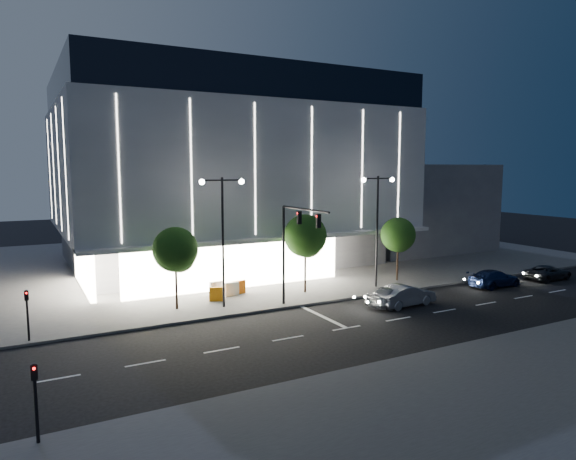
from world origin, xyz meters
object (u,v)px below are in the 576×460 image
at_px(car_lead, 395,295).
at_px(barrier_c, 239,287).
at_px(ped_signal_far, 27,310).
at_px(ped_signal_near, 35,395).
at_px(traffic_mast, 294,237).
at_px(car_fourth, 548,272).
at_px(street_lamp_east, 377,215).
at_px(barrier_b, 232,289).
at_px(car_third, 495,278).
at_px(tree_mid, 305,238).
at_px(tree_right, 398,237).
at_px(barrier_d, 217,288).
at_px(car_second, 405,295).
at_px(tree_left, 176,252).
at_px(barrier_a, 217,294).
at_px(street_lamp_west, 223,223).

distance_m(car_lead, barrier_c, 11.57).
relative_size(ped_signal_far, ped_signal_near, 1.00).
xyz_separation_m(traffic_mast, car_fourth, (24.20, -1.74, -4.40)).
xyz_separation_m(street_lamp_east, barrier_b, (-11.36, 2.67, -5.31)).
bearing_deg(traffic_mast, street_lamp_east, 16.48).
height_order(car_third, barrier_c, car_third).
xyz_separation_m(street_lamp_east, tree_mid, (-5.97, 1.02, -1.62)).
bearing_deg(barrier_c, car_third, -31.56).
height_order(street_lamp_east, car_lead, street_lamp_east).
distance_m(ped_signal_far, tree_right, 28.21).
distance_m(tree_mid, barrier_d, 7.67).
relative_size(car_third, barrier_b, 4.35).
bearing_deg(car_fourth, car_third, 86.78).
xyz_separation_m(ped_signal_near, car_second, (23.50, 8.26, -1.13)).
xyz_separation_m(tree_mid, barrier_b, (-5.38, 1.65, -3.68)).
relative_size(tree_right, barrier_d, 5.01).
bearing_deg(tree_left, barrier_b, 19.65).
bearing_deg(ped_signal_far, barrier_b, 17.00).
bearing_deg(car_second, barrier_c, 43.66).
xyz_separation_m(street_lamp_east, tree_right, (3.03, 1.02, -2.07)).
relative_size(street_lamp_east, tree_right, 1.63).
bearing_deg(car_lead, traffic_mast, 63.88).
distance_m(tree_right, barrier_a, 16.25).
distance_m(ped_signal_near, car_third, 35.14).
relative_size(tree_mid, barrier_d, 5.59).
distance_m(traffic_mast, ped_signal_far, 16.35).
distance_m(tree_left, barrier_c, 6.55).
distance_m(traffic_mast, car_third, 18.42).
bearing_deg(car_fourth, barrier_c, 73.63).
bearing_deg(barrier_c, ped_signal_far, -174.69).
relative_size(tree_left, car_second, 1.24).
bearing_deg(barrier_b, traffic_mast, -65.61).
bearing_deg(car_second, ped_signal_near, 104.57).
relative_size(barrier_a, barrier_b, 1.00).
bearing_deg(street_lamp_west, tree_right, 3.64).
relative_size(ped_signal_near, car_lead, 0.67).
xyz_separation_m(traffic_mast, barrier_c, (-1.69, 5.56, -4.38)).
relative_size(ped_signal_far, tree_right, 0.54).
relative_size(tree_mid, barrier_b, 5.59).
relative_size(street_lamp_west, car_lead, 2.01).
relative_size(traffic_mast, tree_left, 1.24).
relative_size(traffic_mast, car_second, 1.53).
xyz_separation_m(car_second, barrier_b, (-9.86, 7.92, -0.11)).
relative_size(car_third, car_fourth, 1.07).
relative_size(car_fourth, barrier_a, 4.08).
relative_size(tree_mid, car_third, 1.28).
height_order(ped_signal_near, barrier_b, ped_signal_near).
height_order(street_lamp_east, barrier_b, street_lamp_east).
relative_size(traffic_mast, street_lamp_west, 0.79).
height_order(street_lamp_west, ped_signal_near, street_lamp_west).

